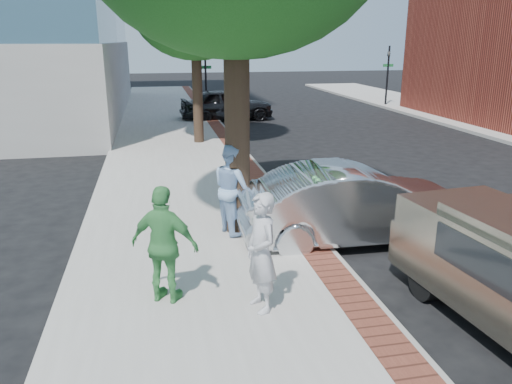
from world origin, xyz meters
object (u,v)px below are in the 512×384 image
object	(u,v)px
parking_meter	(316,198)
bg_car	(227,104)
person_officer	(233,188)
person_green	(165,245)
sedan_silver	(355,204)
person_gray	(261,253)

from	to	relation	value
parking_meter	bg_car	distance (m)	17.84
person_officer	bg_car	size ratio (longest dim) A/B	0.39
person_officer	person_green	size ratio (longest dim) A/B	1.03
person_officer	parking_meter	bearing A→B (deg)	-147.49
person_green	sedan_silver	world-z (taller)	person_green
person_green	parking_meter	bearing A→B (deg)	-125.20
parking_meter	bg_car	size ratio (longest dim) A/B	0.30
sedan_silver	bg_car	distance (m)	17.24
person_gray	sedan_silver	world-z (taller)	person_gray
parking_meter	sedan_silver	distance (m)	1.27
person_gray	sedan_silver	bearing A→B (deg)	121.68
person_green	bg_car	size ratio (longest dim) A/B	0.38
person_gray	parking_meter	bearing A→B (deg)	129.77
person_gray	person_officer	xyz separation A→B (m)	(0.10, 3.31, 0.04)
parking_meter	sedan_silver	xyz separation A→B (m)	(1.07, 0.57, -0.39)
person_green	bg_car	world-z (taller)	person_green
person_gray	person_officer	bearing A→B (deg)	164.50
parking_meter	bg_car	world-z (taller)	bg_car
bg_car	person_green	bearing A→B (deg)	164.57
person_officer	sedan_silver	bearing A→B (deg)	-121.40
person_officer	bg_car	xyz separation A→B (m)	(2.32, 16.56, -0.28)
person_green	sedan_silver	distance (m)	4.52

